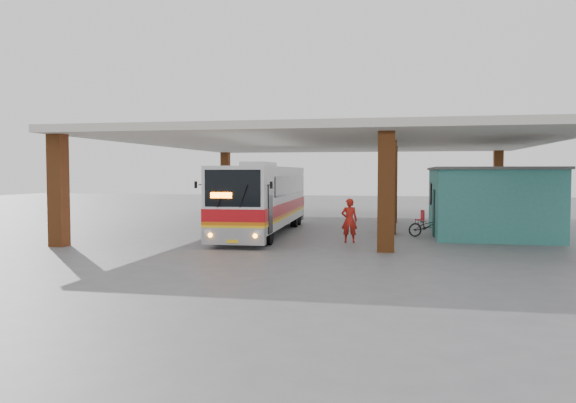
# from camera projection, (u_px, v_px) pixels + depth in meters

# --- Properties ---
(ground) EXTENTS (90.00, 90.00, 0.00)m
(ground) POSITION_uv_depth(u_px,v_px,m) (316.00, 240.00, 23.86)
(ground) COLOR #515154
(ground) RESTS_ON ground
(brick_columns) EXTENTS (20.10, 21.60, 4.35)m
(brick_columns) POSITION_uv_depth(u_px,v_px,m) (359.00, 186.00, 28.35)
(brick_columns) COLOR brown
(brick_columns) RESTS_ON ground
(canopy_roof) EXTENTS (21.00, 23.00, 0.30)m
(canopy_roof) POSITION_uv_depth(u_px,v_px,m) (344.00, 142.00, 29.88)
(canopy_roof) COLOR beige
(canopy_roof) RESTS_ON brick_columns
(shop_building) EXTENTS (5.20, 8.20, 3.11)m
(shop_building) POSITION_uv_depth(u_px,v_px,m) (488.00, 200.00, 26.20)
(shop_building) COLOR #307A6D
(shop_building) RESTS_ON ground
(coach_bus) EXTENTS (2.91, 11.54, 3.33)m
(coach_bus) POSITION_uv_depth(u_px,v_px,m) (263.00, 198.00, 26.19)
(coach_bus) COLOR silver
(coach_bus) RESTS_ON ground
(motorcycle) EXTENTS (1.92, 1.28, 0.95)m
(motorcycle) POSITION_uv_depth(u_px,v_px,m) (428.00, 226.00, 25.11)
(motorcycle) COLOR black
(motorcycle) RESTS_ON ground
(pedestrian) EXTENTS (0.71, 0.50, 1.81)m
(pedestrian) POSITION_uv_depth(u_px,v_px,m) (349.00, 220.00, 22.94)
(pedestrian) COLOR red
(pedestrian) RESTS_ON ground
(red_chair) EXTENTS (0.53, 0.53, 0.77)m
(red_chair) POSITION_uv_depth(u_px,v_px,m) (421.00, 217.00, 31.32)
(red_chair) COLOR red
(red_chair) RESTS_ON ground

